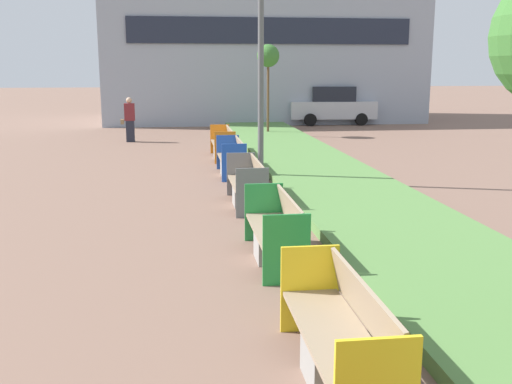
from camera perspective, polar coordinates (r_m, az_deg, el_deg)
name	(u,v)px	position (r m, az deg, el deg)	size (l,w,h in m)	color
planter_grass_strip	(390,223)	(10.76, 12.62, -2.90)	(2.80, 120.00, 0.18)	#568442
building_backdrop	(260,43)	(32.85, 0.39, 14.01)	(15.93, 7.92, 8.08)	#939EAD
bench_yellow_frame	(340,343)	(5.51, 8.04, -14.07)	(0.65, 2.22, 0.94)	gray
bench_green_frame	(276,236)	(8.72, 1.95, -4.16)	(0.65, 2.11, 0.94)	gray
bench_grey_frame	(248,188)	(12.16, -0.77, 0.42)	(0.65, 2.10, 0.94)	gray
bench_blue_frame	(232,161)	(15.65, -2.28, 2.95)	(0.65, 1.96, 0.94)	gray
bench_orange_frame	(224,146)	(18.61, -3.10, 4.39)	(0.65, 2.26, 0.94)	gray
sapling_tree_far	(268,57)	(24.62, 1.17, 12.70)	(0.91, 0.91, 3.68)	brown
pedestrian_walking	(130,119)	(23.16, -11.95, 6.78)	(0.53, 0.24, 1.67)	#232633
parked_car_distant	(332,106)	(30.09, 7.21, 8.17)	(4.32, 2.07, 1.86)	#B7BABF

